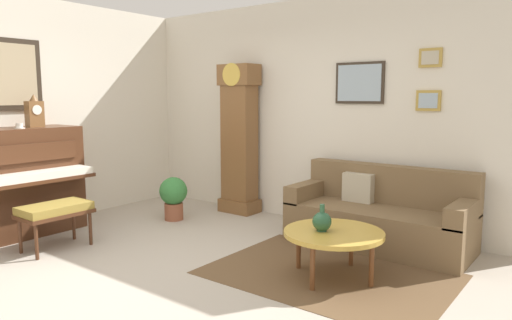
# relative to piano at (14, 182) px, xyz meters

# --- Properties ---
(ground_plane) EXTENTS (6.40, 6.00, 0.10)m
(ground_plane) POSITION_rel_piano_xyz_m (2.23, 0.28, -0.68)
(ground_plane) COLOR #B2A899
(wall_left) EXTENTS (0.13, 4.90, 2.80)m
(wall_left) POSITION_rel_piano_xyz_m (-0.37, 0.28, 0.78)
(wall_left) COLOR silver
(wall_left) RESTS_ON ground_plane
(wall_back) EXTENTS (5.30, 0.13, 2.80)m
(wall_back) POSITION_rel_piano_xyz_m (2.24, 2.68, 0.78)
(wall_back) COLOR silver
(wall_back) RESTS_ON ground_plane
(area_rug) EXTENTS (2.10, 1.50, 0.01)m
(area_rug) POSITION_rel_piano_xyz_m (3.44, 1.11, -0.62)
(area_rug) COLOR brown
(area_rug) RESTS_ON ground_plane
(piano) EXTENTS (0.87, 1.44, 1.24)m
(piano) POSITION_rel_piano_xyz_m (0.00, 0.00, 0.00)
(piano) COLOR #4C2B19
(piano) RESTS_ON ground_plane
(piano_bench) EXTENTS (0.42, 0.70, 0.48)m
(piano_bench) POSITION_rel_piano_xyz_m (0.80, 0.02, -0.22)
(piano_bench) COLOR #4C2B19
(piano_bench) RESTS_ON ground_plane
(grandfather_clock) EXTENTS (0.52, 0.34, 2.03)m
(grandfather_clock) POSITION_rel_piano_xyz_m (1.32, 2.43, 0.34)
(grandfather_clock) COLOR brown
(grandfather_clock) RESTS_ON ground_plane
(couch) EXTENTS (1.90, 0.80, 0.84)m
(couch) POSITION_rel_piano_xyz_m (3.45, 2.21, -0.31)
(couch) COLOR brown
(couch) RESTS_ON ground_plane
(coffee_table) EXTENTS (0.88, 0.88, 0.42)m
(coffee_table) POSITION_rel_piano_xyz_m (3.50, 1.07, -0.23)
(coffee_table) COLOR gold
(coffee_table) RESTS_ON ground_plane
(mantel_clock) EXTENTS (0.13, 0.18, 0.38)m
(mantel_clock) POSITION_rel_piano_xyz_m (0.00, 0.29, 0.79)
(mantel_clock) COLOR brown
(mantel_clock) RESTS_ON piano
(teacup) EXTENTS (0.12, 0.12, 0.06)m
(teacup) POSITION_rel_piano_xyz_m (0.12, 0.04, 0.64)
(teacup) COLOR white
(teacup) RESTS_ON piano
(green_jug) EXTENTS (0.17, 0.17, 0.24)m
(green_jug) POSITION_rel_piano_xyz_m (3.41, 1.01, -0.12)
(green_jug) COLOR #234C33
(green_jug) RESTS_ON coffee_table
(potted_plant) EXTENTS (0.36, 0.36, 0.56)m
(potted_plant) POSITION_rel_piano_xyz_m (0.91, 1.58, -0.30)
(potted_plant) COLOR #935138
(potted_plant) RESTS_ON ground_plane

